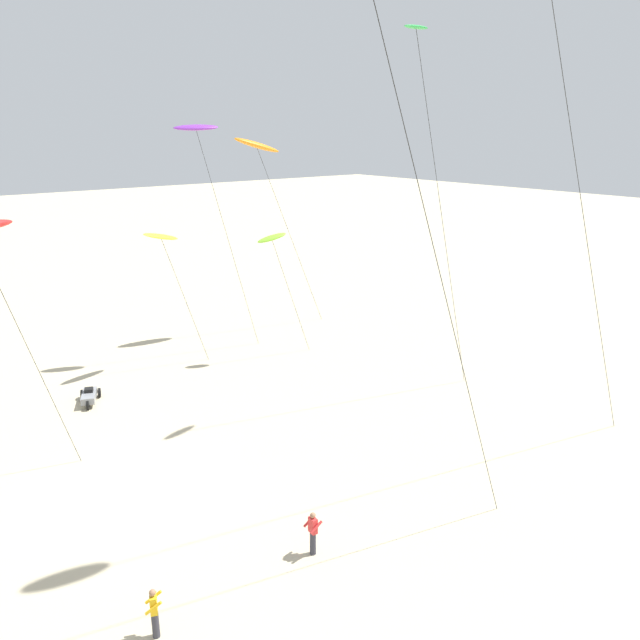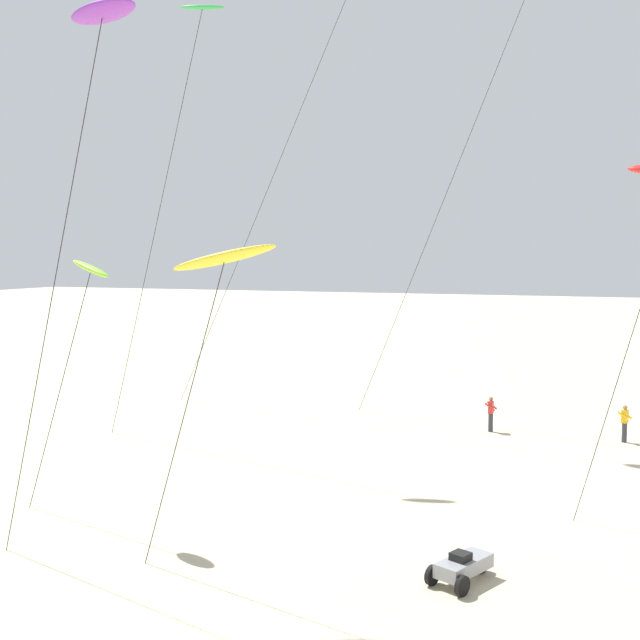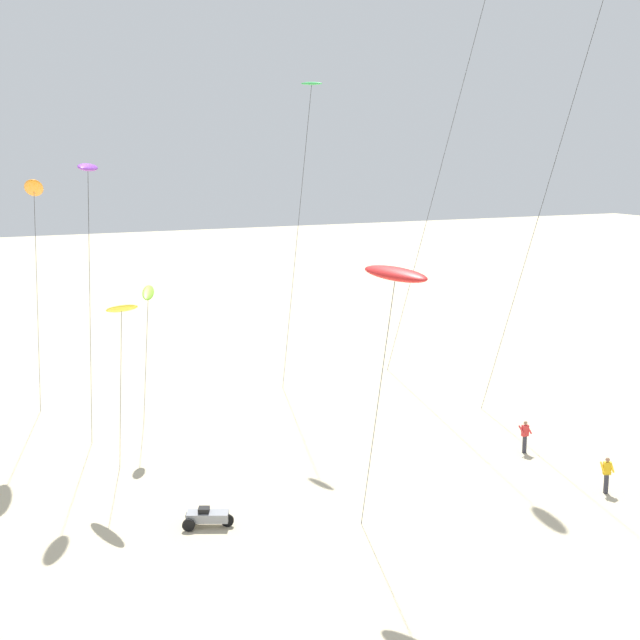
{
  "view_description": "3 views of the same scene",
  "coord_description": "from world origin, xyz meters",
  "px_view_note": "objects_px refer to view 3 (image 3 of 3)",
  "views": [
    {
      "loc": [
        22.0,
        -7.36,
        14.33
      ],
      "look_at": [
        1.65,
        8.93,
        6.14
      ],
      "focal_mm": 34.33,
      "sensor_mm": 36.0,
      "label": 1
    },
    {
      "loc": [
        -29.01,
        -1.54,
        8.39
      ],
      "look_at": [
        -3.49,
        8.11,
        6.05
      ],
      "focal_mm": 43.88,
      "sensor_mm": 36.0,
      "label": 2
    },
    {
      "loc": [
        -19.47,
        -30.85,
        15.27
      ],
      "look_at": [
        -2.68,
        6.01,
        7.32
      ],
      "focal_mm": 49.58,
      "sensor_mm": 36.0,
      "label": 3
    }
  ],
  "objects_px": {
    "kite_lime": "(148,294)",
    "beach_buggy": "(207,517)",
    "kite_purple": "(88,169)",
    "kite_green": "(310,97)",
    "kite_orange": "(34,189)",
    "kite_flyer_nearest": "(525,436)",
    "kite_flyer_middle": "(607,474)",
    "kite_yellow": "(121,310)",
    "kite_red": "(395,275)"
  },
  "relations": [
    {
      "from": "kite_yellow",
      "to": "kite_red",
      "type": "height_order",
      "value": "kite_red"
    },
    {
      "from": "kite_flyer_nearest",
      "to": "kite_flyer_middle",
      "type": "xyz_separation_m",
      "value": [
        0.01,
        -5.87,
        0.0
      ]
    },
    {
      "from": "kite_purple",
      "to": "beach_buggy",
      "type": "bearing_deg",
      "value": -73.79
    },
    {
      "from": "kite_green",
      "to": "kite_flyer_middle",
      "type": "bearing_deg",
      "value": -68.73
    },
    {
      "from": "kite_red",
      "to": "kite_flyer_middle",
      "type": "distance_m",
      "value": 15.3
    },
    {
      "from": "kite_lime",
      "to": "kite_flyer_nearest",
      "type": "height_order",
      "value": "kite_lime"
    },
    {
      "from": "kite_yellow",
      "to": "beach_buggy",
      "type": "height_order",
      "value": "kite_yellow"
    },
    {
      "from": "kite_orange",
      "to": "kite_red",
      "type": "xyz_separation_m",
      "value": [
        10.08,
        -19.27,
        -2.45
      ]
    },
    {
      "from": "kite_purple",
      "to": "kite_flyer_nearest",
      "type": "distance_m",
      "value": 24.97
    },
    {
      "from": "beach_buggy",
      "to": "kite_yellow",
      "type": "bearing_deg",
      "value": 108.53
    },
    {
      "from": "kite_yellow",
      "to": "kite_orange",
      "type": "height_order",
      "value": "kite_orange"
    },
    {
      "from": "kite_green",
      "to": "kite_orange",
      "type": "bearing_deg",
      "value": 177.17
    },
    {
      "from": "kite_purple",
      "to": "kite_red",
      "type": "distance_m",
      "value": 16.55
    },
    {
      "from": "kite_green",
      "to": "kite_flyer_middle",
      "type": "height_order",
      "value": "kite_green"
    },
    {
      "from": "kite_purple",
      "to": "kite_flyer_middle",
      "type": "distance_m",
      "value": 27.19
    },
    {
      "from": "kite_red",
      "to": "kite_purple",
      "type": "bearing_deg",
      "value": 120.89
    },
    {
      "from": "kite_orange",
      "to": "kite_yellow",
      "type": "bearing_deg",
      "value": -74.05
    },
    {
      "from": "kite_green",
      "to": "kite_flyer_middle",
      "type": "distance_m",
      "value": 25.35
    },
    {
      "from": "kite_yellow",
      "to": "beach_buggy",
      "type": "xyz_separation_m",
      "value": [
        1.92,
        -5.73,
        -7.79
      ]
    },
    {
      "from": "kite_lime",
      "to": "kite_flyer_middle",
      "type": "bearing_deg",
      "value": -43.39
    },
    {
      "from": "kite_orange",
      "to": "kite_green",
      "type": "distance_m",
      "value": 15.72
    },
    {
      "from": "kite_red",
      "to": "kite_flyer_middle",
      "type": "xyz_separation_m",
      "value": [
        11.64,
        1.12,
        -9.86
      ]
    },
    {
      "from": "kite_green",
      "to": "kite_flyer_nearest",
      "type": "bearing_deg",
      "value": -59.61
    },
    {
      "from": "kite_orange",
      "to": "kite_flyer_nearest",
      "type": "xyz_separation_m",
      "value": [
        21.71,
        -12.27,
        -12.31
      ]
    },
    {
      "from": "kite_lime",
      "to": "kite_red",
      "type": "distance_m",
      "value": 17.86
    },
    {
      "from": "kite_orange",
      "to": "kite_red",
      "type": "height_order",
      "value": "kite_orange"
    },
    {
      "from": "kite_green",
      "to": "kite_purple",
      "type": "bearing_deg",
      "value": -160.52
    },
    {
      "from": "kite_yellow",
      "to": "kite_flyer_nearest",
      "type": "height_order",
      "value": "kite_yellow"
    },
    {
      "from": "kite_purple",
      "to": "kite_red",
      "type": "height_order",
      "value": "kite_purple"
    },
    {
      "from": "kite_yellow",
      "to": "kite_red",
      "type": "bearing_deg",
      "value": -54.72
    },
    {
      "from": "kite_purple",
      "to": "kite_green",
      "type": "bearing_deg",
      "value": 19.48
    },
    {
      "from": "kite_green",
      "to": "kite_red",
      "type": "height_order",
      "value": "kite_green"
    },
    {
      "from": "kite_orange",
      "to": "kite_purple",
      "type": "height_order",
      "value": "kite_purple"
    },
    {
      "from": "kite_orange",
      "to": "beach_buggy",
      "type": "xyz_separation_m",
      "value": [
        4.33,
        -14.15,
        -12.77
      ]
    },
    {
      "from": "kite_lime",
      "to": "kite_red",
      "type": "bearing_deg",
      "value": -73.4
    },
    {
      "from": "kite_lime",
      "to": "kite_purple",
      "type": "height_order",
      "value": "kite_purple"
    },
    {
      "from": "kite_yellow",
      "to": "kite_orange",
      "type": "bearing_deg",
      "value": 105.95
    },
    {
      "from": "kite_lime",
      "to": "beach_buggy",
      "type": "xyz_separation_m",
      "value": [
        -0.72,
        -11.77,
        -7.4
      ]
    },
    {
      "from": "kite_lime",
      "to": "kite_yellow",
      "type": "height_order",
      "value": "kite_yellow"
    },
    {
      "from": "kite_red",
      "to": "kite_flyer_nearest",
      "type": "bearing_deg",
      "value": 31.04
    },
    {
      "from": "kite_flyer_nearest",
      "to": "kite_flyer_middle",
      "type": "relative_size",
      "value": 1.0
    },
    {
      "from": "kite_yellow",
      "to": "kite_flyer_nearest",
      "type": "bearing_deg",
      "value": -11.29
    },
    {
      "from": "kite_purple",
      "to": "kite_flyer_nearest",
      "type": "xyz_separation_m",
      "value": [
        19.93,
        -6.88,
        -13.38
      ]
    },
    {
      "from": "kite_orange",
      "to": "kite_green",
      "type": "relative_size",
      "value": 0.74
    },
    {
      "from": "kite_purple",
      "to": "beach_buggy",
      "type": "height_order",
      "value": "kite_purple"
    },
    {
      "from": "kite_yellow",
      "to": "kite_flyer_nearest",
      "type": "xyz_separation_m",
      "value": [
        19.31,
        -3.85,
        -7.33
      ]
    },
    {
      "from": "kite_flyer_nearest",
      "to": "kite_flyer_middle",
      "type": "bearing_deg",
      "value": -89.87
    },
    {
      "from": "kite_lime",
      "to": "kite_flyer_nearest",
      "type": "xyz_separation_m",
      "value": [
        16.66,
        -9.89,
        -6.94
      ]
    },
    {
      "from": "kite_red",
      "to": "kite_flyer_nearest",
      "type": "relative_size",
      "value": 6.66
    },
    {
      "from": "kite_orange",
      "to": "kite_flyer_middle",
      "type": "xyz_separation_m",
      "value": [
        21.73,
        -18.15,
        -12.31
      ]
    }
  ]
}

